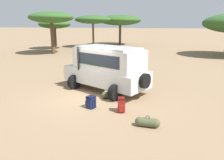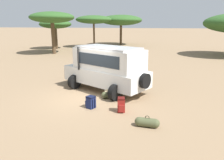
# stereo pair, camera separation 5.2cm
# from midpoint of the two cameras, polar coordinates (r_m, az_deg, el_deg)

# --- Properties ---
(ground_plane) EXTENTS (320.00, 320.00, 0.00)m
(ground_plane) POSITION_cam_midpoint_polar(r_m,az_deg,el_deg) (11.10, -6.44, -4.69)
(ground_plane) COLOR #8C7051
(safari_vehicle) EXTENTS (5.34, 3.96, 2.44)m
(safari_vehicle) POSITION_cam_midpoint_polar(r_m,az_deg,el_deg) (11.97, -1.26, 3.26)
(safari_vehicle) COLOR silver
(safari_vehicle) RESTS_ON ground_plane
(backpack_beside_front_wheel) EXTENTS (0.49, 0.43, 0.55)m
(backpack_beside_front_wheel) POSITION_cam_midpoint_polar(r_m,az_deg,el_deg) (9.74, -5.45, -5.79)
(backpack_beside_front_wheel) COLOR navy
(backpack_beside_front_wheel) RESTS_ON ground_plane
(backpack_cluster_center) EXTENTS (0.37, 0.45, 0.63)m
(backpack_cluster_center) POSITION_cam_midpoint_polar(r_m,az_deg,el_deg) (9.29, 2.58, -6.53)
(backpack_cluster_center) COLOR maroon
(backpack_cluster_center) RESTS_ON ground_plane
(duffel_bag_low_black_case) EXTENTS (0.77, 0.67, 0.45)m
(duffel_bag_low_black_case) POSITION_cam_midpoint_polar(r_m,az_deg,el_deg) (11.02, -0.48, -3.74)
(duffel_bag_low_black_case) COLOR #4C5133
(duffel_bag_low_black_case) RESTS_ON ground_plane
(duffel_bag_soft_canvas) EXTENTS (0.91, 0.36, 0.43)m
(duffel_bag_soft_canvas) POSITION_cam_midpoint_polar(r_m,az_deg,el_deg) (8.17, 9.33, -10.88)
(duffel_bag_soft_canvas) COLOR #4C5133
(duffel_bag_soft_canvas) RESTS_ON ground_plane
(acacia_tree_far_left) EXTENTS (4.56, 4.43, 4.14)m
(acacia_tree_far_left) POSITION_cam_midpoint_polar(r_m,az_deg,el_deg) (33.10, -14.53, 13.90)
(acacia_tree_far_left) COLOR brown
(acacia_tree_far_left) RESTS_ON ground_plane
(acacia_tree_left_mid) EXTENTS (5.27, 5.19, 4.98)m
(acacia_tree_left_mid) POSITION_cam_midpoint_polar(r_m,az_deg,el_deg) (27.73, -15.35, 15.42)
(acacia_tree_left_mid) COLOR brown
(acacia_tree_left_mid) RESTS_ON ground_plane
(acacia_tree_centre_back) EXTENTS (5.50, 5.08, 4.81)m
(acacia_tree_centre_back) POSITION_cam_midpoint_polar(r_m,az_deg,el_deg) (34.41, -4.75, 15.43)
(acacia_tree_centre_back) COLOR brown
(acacia_tree_centre_back) RESTS_ON ground_plane
(acacia_tree_right_mid) EXTENTS (7.04, 7.52, 5.02)m
(acacia_tree_right_mid) POSITION_cam_midpoint_polar(r_m,az_deg,el_deg) (38.07, 2.41, 15.34)
(acacia_tree_right_mid) COLOR brown
(acacia_tree_right_mid) RESTS_ON ground_plane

